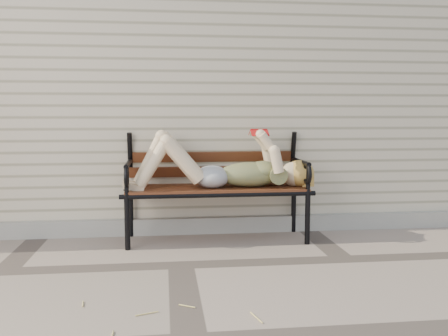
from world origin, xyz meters
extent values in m
plane|color=gray|center=(0.00, 0.00, 0.00)|extent=(80.00, 80.00, 0.00)
cube|color=beige|center=(0.00, 3.00, 1.50)|extent=(8.00, 4.00, 3.00)
cube|color=#A29E92|center=(0.00, 0.97, 0.07)|extent=(8.00, 0.10, 0.15)
cylinder|color=black|center=(-0.42, 0.47, 0.23)|extent=(0.05, 0.05, 0.46)
cylinder|color=black|center=(-0.42, 0.93, 0.23)|extent=(0.05, 0.05, 0.46)
cylinder|color=black|center=(1.10, 0.47, 0.23)|extent=(0.05, 0.05, 0.46)
cylinder|color=black|center=(1.10, 0.93, 0.23)|extent=(0.05, 0.05, 0.46)
cube|color=maroon|center=(0.34, 0.70, 0.46)|extent=(1.56, 0.50, 0.03)
cylinder|color=black|center=(0.34, 0.47, 0.44)|extent=(1.64, 0.04, 0.04)
cylinder|color=black|center=(0.34, 0.93, 0.44)|extent=(1.64, 0.04, 0.04)
torus|color=black|center=(0.34, 1.04, 0.97)|extent=(0.28, 0.04, 0.28)
ellipsoid|color=#0A3049|center=(0.63, 0.67, 0.58)|extent=(0.55, 0.32, 0.22)
ellipsoid|color=#0A3049|center=(0.75, 0.67, 0.62)|extent=(0.27, 0.31, 0.16)
ellipsoid|color=#9E9EA3|center=(0.30, 0.67, 0.57)|extent=(0.31, 0.35, 0.19)
sphere|color=beige|center=(1.03, 0.67, 0.58)|extent=(0.23, 0.23, 0.23)
ellipsoid|color=gold|center=(1.08, 0.67, 0.59)|extent=(0.26, 0.26, 0.24)
cube|color=#AC1313|center=(0.71, 0.67, 0.97)|extent=(0.14, 0.02, 0.02)
cube|color=beige|center=(0.71, 0.63, 0.95)|extent=(0.14, 0.09, 0.05)
cube|color=beige|center=(0.71, 0.71, 0.95)|extent=(0.14, 0.09, 0.05)
cube|color=#AC1313|center=(0.71, 0.62, 0.95)|extent=(0.15, 0.10, 0.05)
cube|color=#AC1313|center=(0.71, 0.72, 0.95)|extent=(0.15, 0.10, 0.05)
cylinder|color=#D8C069|center=(0.04, -0.44, 0.01)|extent=(0.07, 0.08, 0.01)
cylinder|color=#D8C069|center=(0.14, -0.88, 0.01)|extent=(0.14, 0.01, 0.01)
cylinder|color=#D8C069|center=(-0.26, -0.41, 0.01)|extent=(0.07, 0.05, 0.01)
cylinder|color=#D8C069|center=(-0.86, -0.97, 0.01)|extent=(0.05, 0.15, 0.01)
cylinder|color=#D8C069|center=(-0.61, -0.39, 0.01)|extent=(0.12, 0.09, 0.01)
camera|label=1|loc=(-0.11, -3.60, 1.12)|focal=40.00mm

